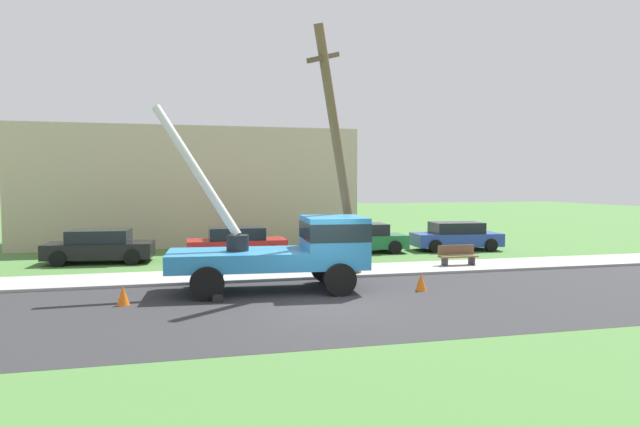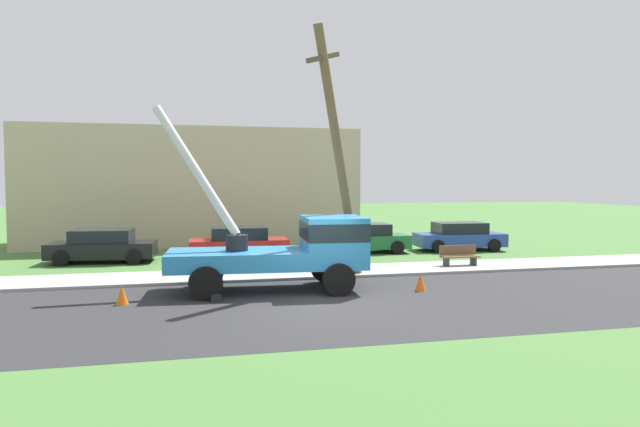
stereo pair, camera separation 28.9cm
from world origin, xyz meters
name	(u,v)px [view 1 (the left image)]	position (x,y,z in m)	size (l,w,h in m)	color
ground_plane	(263,253)	(0.00, 12.00, 0.00)	(120.00, 120.00, 0.00)	#477538
road_asphalt	(326,305)	(0.00, 0.00, 0.00)	(80.00, 8.18, 0.01)	#2B2B2D
sidewalk_strip	(289,273)	(0.00, 5.44, 0.05)	(80.00, 2.70, 0.10)	#9E9E99
utility_truck	(294,246)	(-0.41, 2.44, 1.41)	(6.74, 3.24, 5.98)	#2D84C6
leaning_utility_pole	(338,153)	(1.44, 3.72, 4.46)	(2.63, 2.42, 8.71)	brown
traffic_cone_ahead	(421,282)	(3.48, 1.28, 0.28)	(0.36, 0.36, 0.56)	orange
traffic_cone_behind	(123,295)	(-5.53, 1.36, 0.28)	(0.36, 0.36, 0.56)	orange
parked_sedan_black	(100,246)	(-7.26, 10.41, 0.71)	(4.54, 2.26, 1.42)	black
parked_sedan_red	(237,243)	(-1.43, 10.36, 0.71)	(4.42, 2.05, 1.42)	#B21E1E
parked_sedan_green	(361,238)	(4.69, 11.03, 0.71)	(4.46, 2.11, 1.42)	#1E6638
parked_sedan_blue	(456,236)	(9.72, 10.80, 0.71)	(4.54, 2.26, 1.42)	#263F99
park_bench	(458,256)	(6.99, 5.51, 0.46)	(1.60, 0.45, 0.90)	brown
lowrise_building_backdrop	(191,187)	(-3.26, 17.88, 3.20)	(18.00, 6.00, 6.40)	#C6B293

